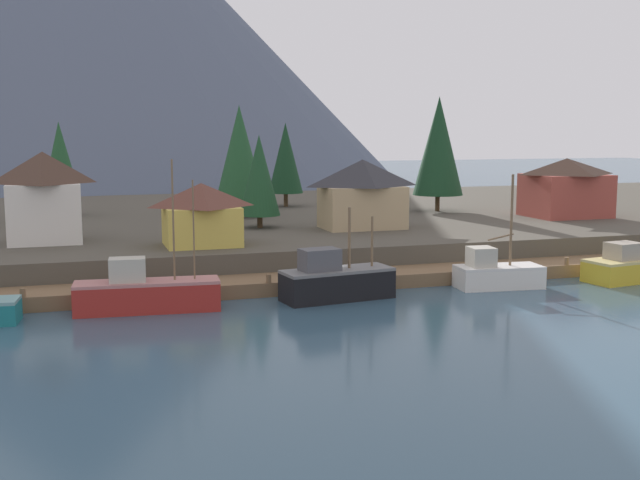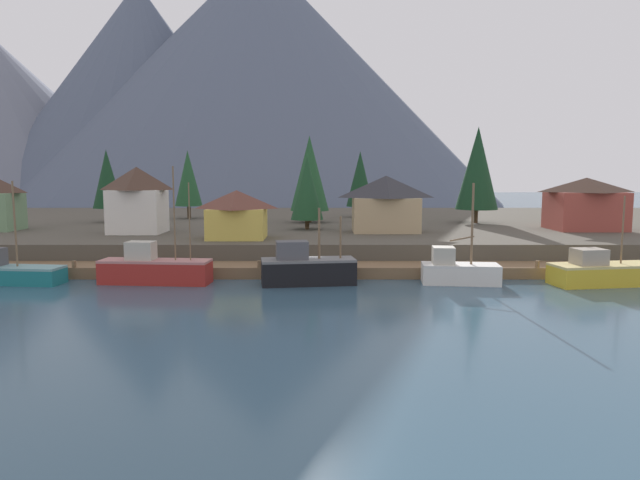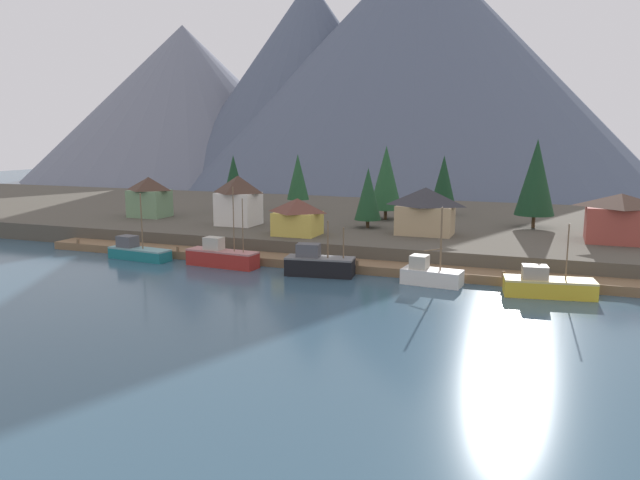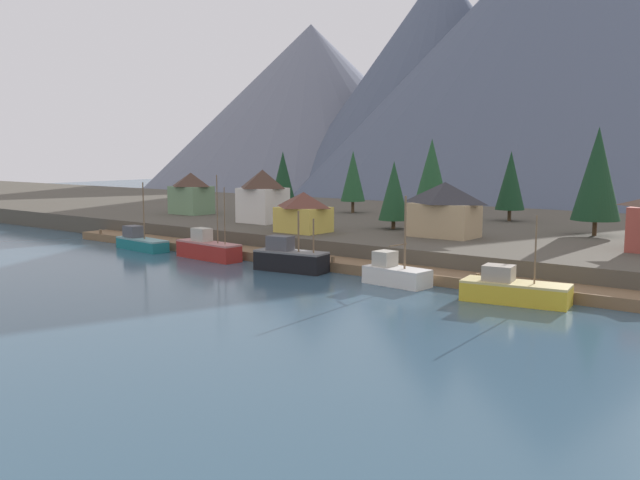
# 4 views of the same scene
# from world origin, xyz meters

# --- Properties ---
(ground_plane) EXTENTS (400.00, 400.00, 1.00)m
(ground_plane) POSITION_xyz_m (0.00, 20.00, -0.50)
(ground_plane) COLOR #335166
(dock) EXTENTS (80.00, 4.00, 1.60)m
(dock) POSITION_xyz_m (0.00, 1.99, 0.50)
(dock) COLOR brown
(dock) RESTS_ON ground_plane
(shoreline_bank) EXTENTS (400.00, 56.00, 2.50)m
(shoreline_bank) POSITION_xyz_m (0.00, 32.00, 1.25)
(shoreline_bank) COLOR #4C473D
(shoreline_bank) RESTS_ON ground_plane
(mountain_central_peak) EXTENTS (92.67, 92.67, 65.16)m
(mountain_central_peak) POSITION_xyz_m (-52.83, 128.08, 32.58)
(mountain_central_peak) COLOR #4C566B
(mountain_central_peak) RESTS_ON ground_plane
(mountain_east_peak) EXTENTS (144.07, 144.07, 74.39)m
(mountain_east_peak) POSITION_xyz_m (-17.06, 129.00, 37.20)
(mountain_east_peak) COLOR #4C566B
(mountain_east_peak) RESTS_ON ground_plane
(fishing_boat_teal) EXTENTS (8.83, 3.33, 8.48)m
(fishing_boat_teal) POSITION_xyz_m (-24.71, -1.75, 1.00)
(fishing_boat_teal) COLOR #196B70
(fishing_boat_teal) RESTS_ON ground_plane
(fishing_boat_red) EXTENTS (9.27, 3.18, 9.68)m
(fishing_boat_red) POSITION_xyz_m (-12.54, -1.70, 1.19)
(fishing_boat_red) COLOR maroon
(fishing_boat_red) RESTS_ON ground_plane
(fishing_boat_black) EXTENTS (7.97, 3.74, 6.29)m
(fishing_boat_black) POSITION_xyz_m (0.12, -2.04, 1.30)
(fishing_boat_black) COLOR black
(fishing_boat_black) RESTS_ON ground_plane
(fishing_boat_white) EXTENTS (6.49, 3.24, 8.32)m
(fishing_boat_white) POSITION_xyz_m (12.69, -1.74, 1.07)
(fishing_boat_white) COLOR silver
(fishing_boat_white) RESTS_ON ground_plane
(fishing_boat_yellow) EXTENTS (8.93, 4.27, 7.28)m
(fishing_boat_yellow) POSITION_xyz_m (24.37, -2.33, 1.05)
(fishing_boat_yellow) COLOR gold
(fishing_boat_yellow) RESTS_ON ground_plane
(house_tan) EXTENTS (7.68, 4.89, 6.32)m
(house_tan) POSITION_xyz_m (8.61, 15.43, 5.73)
(house_tan) COLOR tan
(house_tan) RESTS_ON shoreline_bank
(house_yellow) EXTENTS (6.00, 5.05, 4.89)m
(house_yellow) POSITION_xyz_m (-7.17, 9.12, 5.00)
(house_yellow) COLOR gold
(house_yellow) RESTS_ON shoreline_bank
(house_red) EXTENTS (8.14, 6.65, 6.07)m
(house_red) POSITION_xyz_m (32.25, 18.22, 5.60)
(house_red) COLOR #9E4238
(house_red) RESTS_ON shoreline_bank
(house_white) EXTENTS (5.87, 5.36, 7.29)m
(house_white) POSITION_xyz_m (-18.91, 14.60, 6.23)
(house_white) COLOR silver
(house_white) RESTS_ON shoreline_bank
(conifer_near_left) EXTENTS (3.91, 3.91, 9.75)m
(conifer_near_left) POSITION_xyz_m (-27.36, 28.62, 8.30)
(conifer_near_left) COLOR #4C3823
(conifer_near_left) RESTS_ON shoreline_bank
(conifer_near_right) EXTENTS (3.91, 3.91, 9.85)m
(conifer_near_right) POSITION_xyz_m (-17.86, 34.66, 8.33)
(conifer_near_right) COLOR #4C3823
(conifer_near_right) RESTS_ON shoreline_bank
(conifer_mid_left) EXTENTS (4.08, 4.08, 9.82)m
(conifer_mid_left) POSITION_xyz_m (7.24, 37.45, 8.20)
(conifer_mid_left) COLOR #4C3823
(conifer_mid_left) RESTS_ON shoreline_bank
(conifer_mid_right) EXTENTS (5.15, 5.15, 11.52)m
(conifer_mid_right) POSITION_xyz_m (-0.15, 28.10, 9.05)
(conifer_mid_right) COLOR #4C3823
(conifer_mid_right) RESTS_ON shoreline_bank
(conifer_back_left) EXTENTS (3.83, 3.83, 8.57)m
(conifer_back_left) POSITION_xyz_m (-0.29, 18.70, 7.35)
(conifer_back_left) COLOR #4C3823
(conifer_back_left) RESTS_ON shoreline_bank
(conifer_back_right) EXTENTS (5.55, 5.55, 12.63)m
(conifer_back_right) POSITION_xyz_m (21.95, 27.21, 9.72)
(conifer_back_right) COLOR #4C3823
(conifer_back_right) RESTS_ON shoreline_bank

